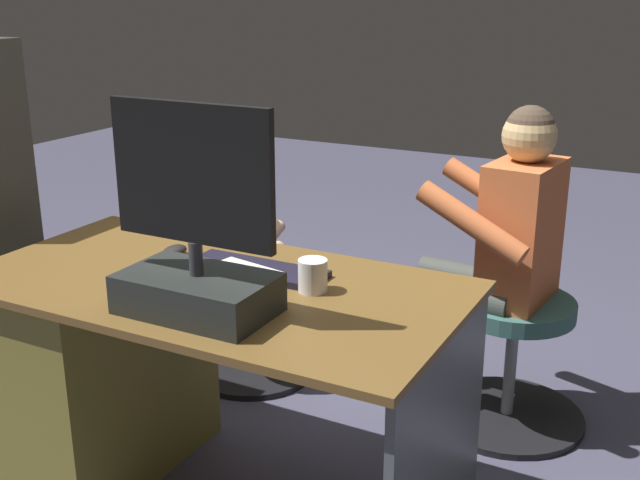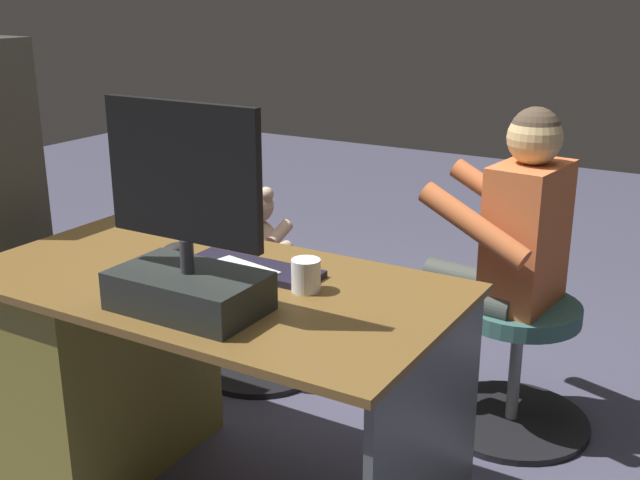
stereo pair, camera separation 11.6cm
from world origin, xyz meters
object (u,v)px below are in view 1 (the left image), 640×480
(tv_remote, at_px, (155,269))
(person, at_px, (494,241))
(teddy_bear, at_px, (251,229))
(computer_mouse, at_px, (175,251))
(desk, at_px, (120,363))
(office_chair_teddy, at_px, (252,311))
(monitor, at_px, (196,257))
(keyboard, at_px, (257,269))
(cup, at_px, (313,276))
(visitor_chair, at_px, (511,354))

(tv_remote, height_order, person, person)
(teddy_bear, relative_size, person, 0.27)
(computer_mouse, xyz_separation_m, teddy_bear, (0.16, -0.68, -0.14))
(teddy_bear, bearing_deg, desk, 90.57)
(computer_mouse, relative_size, office_chair_teddy, 0.19)
(monitor, relative_size, keyboard, 1.28)
(person, bearing_deg, tv_remote, 50.14)
(office_chair_teddy, relative_size, teddy_bear, 1.62)
(desk, distance_m, tv_remote, 0.40)
(tv_remote, bearing_deg, computer_mouse, -76.42)
(monitor, relative_size, office_chair_teddy, 1.04)
(desk, bearing_deg, cup, -174.33)
(monitor, relative_size, teddy_bear, 1.69)
(keyboard, distance_m, person, 0.92)
(computer_mouse, xyz_separation_m, office_chair_teddy, (0.16, -0.67, -0.48))
(desk, xyz_separation_m, visitor_chair, (-1.03, -0.91, -0.13))
(desk, height_order, office_chair_teddy, desk)
(visitor_chair, bearing_deg, office_chair_teddy, 6.53)
(desk, bearing_deg, monitor, 157.49)
(desk, bearing_deg, office_chair_teddy, -89.42)
(cup, bearing_deg, person, -108.42)
(teddy_bear, bearing_deg, office_chair_teddy, 90.00)
(office_chair_teddy, bearing_deg, visitor_chair, -173.47)
(cup, bearing_deg, computer_mouse, -5.99)
(monitor, bearing_deg, teddy_bear, -64.28)
(monitor, relative_size, computer_mouse, 5.59)
(visitor_chair, relative_size, person, 0.48)
(keyboard, height_order, office_chair_teddy, keyboard)
(computer_mouse, relative_size, person, 0.08)
(desk, relative_size, person, 1.22)
(office_chair_teddy, distance_m, visitor_chair, 1.04)
(desk, xyz_separation_m, office_chair_teddy, (0.01, -0.79, -0.12))
(monitor, bearing_deg, visitor_chair, -116.87)
(visitor_chair, bearing_deg, computer_mouse, 41.85)
(keyboard, distance_m, visitor_chair, 1.09)
(keyboard, relative_size, visitor_chair, 0.75)
(keyboard, xyz_separation_m, office_chair_teddy, (0.46, -0.67, -0.48))
(tv_remote, bearing_deg, cup, -170.36)
(tv_remote, bearing_deg, visitor_chair, -132.26)
(keyboard, xyz_separation_m, teddy_bear, (0.46, -0.68, -0.13))
(tv_remote, relative_size, visitor_chair, 0.27)
(cup, bearing_deg, desk, 5.67)
(visitor_chair, bearing_deg, cup, 66.50)
(keyboard, distance_m, office_chair_teddy, 0.94)
(person, bearing_deg, desk, 43.63)
(tv_remote, distance_m, office_chair_teddy, 0.95)
(computer_mouse, height_order, person, person)
(cup, distance_m, visitor_chair, 1.05)
(teddy_bear, bearing_deg, computer_mouse, 103.14)
(monitor, distance_m, cup, 0.34)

